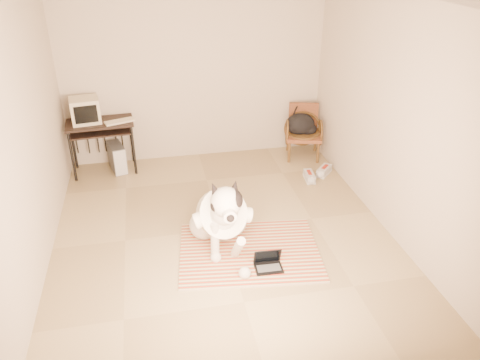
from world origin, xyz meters
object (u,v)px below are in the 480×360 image
object	(u,v)px
crt_monitor	(85,110)
dog	(221,216)
rattan_chair	(303,132)
laptop	(268,263)
computer_desk	(100,129)
pc_tower	(117,158)
backpack	(302,125)

from	to	relation	value
crt_monitor	dog	bearing A→B (deg)	-55.56
rattan_chair	crt_monitor	bearing A→B (deg)	178.05
laptop	rattan_chair	distance (m)	3.04
crt_monitor	rattan_chair	xyz separation A→B (m)	(3.31, -0.11, -0.56)
computer_desk	pc_tower	size ratio (longest dim) A/B	2.05
laptop	rattan_chair	size ratio (longest dim) A/B	0.37
pc_tower	backpack	distance (m)	2.93
dog	crt_monitor	xyz separation A→B (m)	(-1.59, 2.32, 0.57)
laptop	backpack	bearing A→B (deg)	65.21
crt_monitor	rattan_chair	world-z (taller)	crt_monitor
dog	rattan_chair	bearing A→B (deg)	52.08
computer_desk	pc_tower	xyz separation A→B (m)	(0.18, -0.01, -0.48)
computer_desk	backpack	world-z (taller)	computer_desk
computer_desk	crt_monitor	world-z (taller)	crt_monitor
laptop	crt_monitor	size ratio (longest dim) A/B	0.68
computer_desk	pc_tower	distance (m)	0.51
dog	backpack	bearing A→B (deg)	52.54
pc_tower	laptop	bearing A→B (deg)	-59.26
dog	pc_tower	size ratio (longest dim) A/B	2.98
dog	pc_tower	xyz separation A→B (m)	(-1.23, 2.27, -0.20)
computer_desk	backpack	xyz separation A→B (m)	(3.09, -0.08, -0.14)
crt_monitor	laptop	bearing A→B (deg)	-54.61
dog	crt_monitor	bearing A→B (deg)	124.44
rattan_chair	dog	bearing A→B (deg)	-127.92
laptop	computer_desk	distance (m)	3.40
laptop	computer_desk	size ratio (longest dim) A/B	0.31
laptop	pc_tower	size ratio (longest dim) A/B	0.64
dog	backpack	world-z (taller)	dog
computer_desk	crt_monitor	size ratio (longest dim) A/B	2.19
pc_tower	rattan_chair	bearing A→B (deg)	-1.15
laptop	rattan_chair	bearing A→B (deg)	64.62
dog	computer_desk	world-z (taller)	dog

